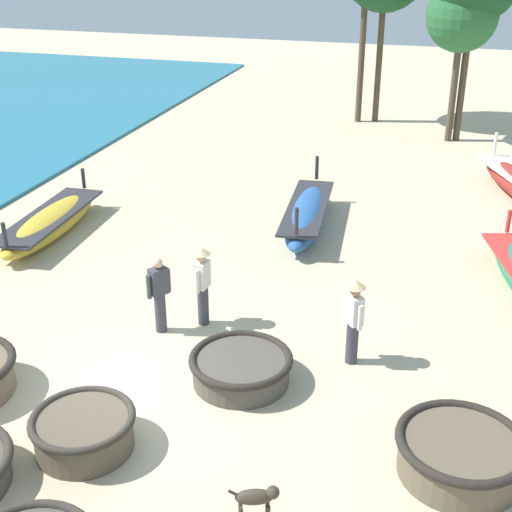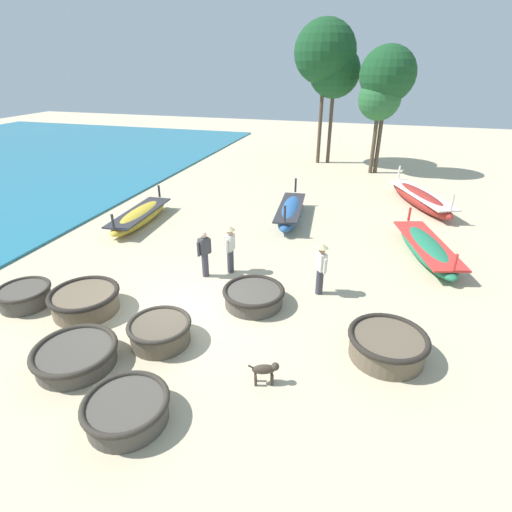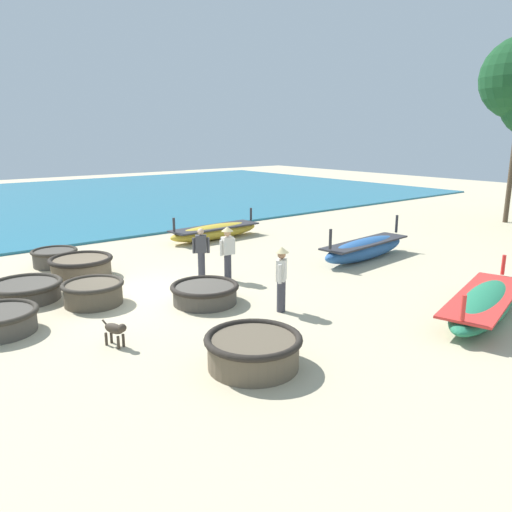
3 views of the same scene
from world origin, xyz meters
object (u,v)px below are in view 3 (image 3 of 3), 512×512
at_px(coracle_center, 55,257).
at_px(fisherman_crouching, 281,275).
at_px(coracle_far_right, 253,350).
at_px(coracle_weathered, 25,290).
at_px(long_boat_blue_hull, 215,231).
at_px(coracle_nearest, 81,266).
at_px(fisherman_hauling, 228,250).
at_px(long_boat_green_hull, 484,303).
at_px(fisherman_by_coracle, 201,252).
at_px(long_boat_white_hull, 365,248).
at_px(dog, 115,330).
at_px(coracle_front_left, 93,292).
at_px(coracle_tilted, 205,293).

bearing_deg(coracle_center, fisherman_crouching, 20.53).
bearing_deg(coracle_far_right, coracle_center, -176.64).
bearing_deg(coracle_weathered, coracle_center, 150.91).
distance_m(coracle_center, coracle_weathered, 3.59).
bearing_deg(coracle_weathered, long_boat_blue_hull, 111.84).
relative_size(coracle_nearest, fisherman_hauling, 1.16).
bearing_deg(coracle_nearest, long_boat_green_hull, 34.17).
bearing_deg(fisherman_by_coracle, long_boat_green_hull, 27.06).
bearing_deg(coracle_far_right, long_boat_green_hull, 77.35).
bearing_deg(coracle_nearest, coracle_center, -173.46).
bearing_deg(long_boat_white_hull, fisherman_by_coracle, -105.29).
bearing_deg(fisherman_by_coracle, dog, -52.62).
relative_size(long_boat_blue_hull, fisherman_crouching, 2.65).
distance_m(coracle_front_left, long_boat_white_hull, 9.45).
bearing_deg(fisherman_by_coracle, long_boat_white_hull, 74.71).
bearing_deg(long_boat_white_hull, coracle_front_left, -98.14).
distance_m(long_boat_white_hull, fisherman_by_coracle, 6.07).
height_order(coracle_center, fisherman_crouching, fisherman_crouching).
height_order(coracle_nearest, long_boat_white_hull, long_boat_white_hull).
distance_m(coracle_tilted, long_boat_green_hull, 7.00).
height_order(coracle_nearest, fisherman_crouching, fisherman_crouching).
distance_m(long_boat_green_hull, fisherman_crouching, 5.00).
bearing_deg(coracle_center, coracle_front_left, -5.45).
bearing_deg(coracle_tilted, dog, -68.58).
relative_size(fisherman_by_coracle, fisherman_hauling, 0.94).
distance_m(coracle_front_left, coracle_weathered, 1.98).
distance_m(coracle_nearest, coracle_weathered, 2.32).
bearing_deg(long_boat_blue_hull, coracle_far_right, -30.53).
height_order(long_boat_green_hull, fisherman_crouching, fisherman_crouching).
bearing_deg(long_boat_green_hull, fisherman_crouching, -132.39).
relative_size(coracle_center, coracle_front_left, 0.94).
bearing_deg(fisherman_crouching, fisherman_hauling, 170.09).
distance_m(coracle_weathered, fisherman_crouching, 6.94).
distance_m(coracle_center, fisherman_crouching, 8.69).
bearing_deg(coracle_far_right, dog, -146.67).
height_order(long_boat_green_hull, long_boat_blue_hull, long_boat_blue_hull).
xyz_separation_m(coracle_tilted, coracle_nearest, (-4.47, -1.67, 0.07)).
relative_size(long_boat_white_hull, dog, 6.80).
xyz_separation_m(coracle_center, fisherman_by_coracle, (4.37, 3.08, 0.53)).
distance_m(long_boat_green_hull, long_boat_blue_hull, 11.71).
height_order(coracle_weathered, long_boat_white_hull, long_boat_white_hull).
xyz_separation_m(coracle_far_right, fisherman_crouching, (-1.97, 2.45, 0.60)).
bearing_deg(long_boat_green_hull, coracle_tilted, -136.59).
distance_m(coracle_weathered, dog, 4.46).
distance_m(coracle_center, fisherman_by_coracle, 5.37).
relative_size(coracle_front_left, fisherman_by_coracle, 1.02).
height_order(coracle_tilted, coracle_nearest, coracle_nearest).
height_order(coracle_center, fisherman_hauling, fisherman_hauling).
xyz_separation_m(long_boat_green_hull, fisherman_by_coracle, (-7.10, -3.62, 0.51)).
bearing_deg(coracle_front_left, long_boat_white_hull, 81.86).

